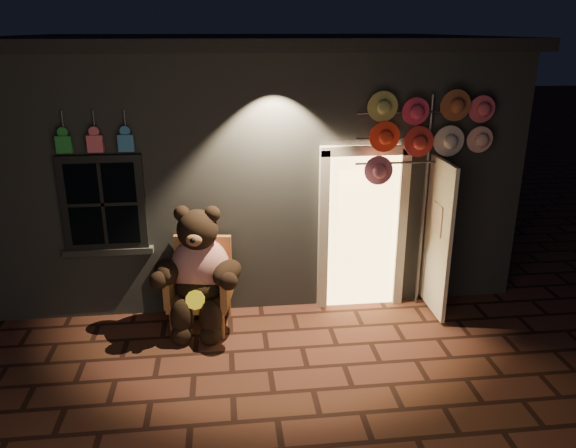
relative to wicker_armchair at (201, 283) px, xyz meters
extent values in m
plane|color=#5A2D22|center=(0.76, -1.17, -0.55)|extent=(60.00, 60.00, 0.00)
cube|color=slate|center=(0.76, 2.83, 1.10)|extent=(7.00, 5.00, 3.30)
cube|color=black|center=(0.76, 2.83, 2.83)|extent=(7.30, 5.30, 0.16)
cube|color=black|center=(-1.14, 0.29, 1.00)|extent=(1.00, 0.10, 1.20)
cube|color=black|center=(-1.14, 0.26, 1.00)|extent=(0.82, 0.06, 1.02)
cube|color=slate|center=(-1.14, 0.29, 0.37)|extent=(1.10, 0.14, 0.08)
cube|color=#FFCD72|center=(2.11, 0.31, 0.50)|extent=(0.92, 0.10, 2.10)
cube|color=beige|center=(1.59, 0.27, 0.50)|extent=(0.12, 0.12, 2.20)
cube|color=beige|center=(2.63, 0.27, 0.50)|extent=(0.12, 0.12, 2.20)
cube|color=beige|center=(2.11, 0.27, 1.58)|extent=(1.16, 0.12, 0.12)
cube|color=beige|center=(3.01, -0.07, 0.50)|extent=(0.05, 0.80, 2.00)
cube|color=#268E36|center=(-1.49, 0.21, 1.75)|extent=(0.18, 0.07, 0.20)
cylinder|color=#59595E|center=(-1.49, 0.27, 2.00)|extent=(0.02, 0.02, 0.25)
cube|color=#EA606F|center=(-1.14, 0.21, 1.75)|extent=(0.18, 0.07, 0.20)
cylinder|color=#59595E|center=(-1.14, 0.27, 2.00)|extent=(0.02, 0.02, 0.25)
cube|color=teal|center=(-0.79, 0.21, 1.75)|extent=(0.18, 0.07, 0.20)
cylinder|color=#59595E|center=(-0.79, 0.27, 2.00)|extent=(0.02, 0.02, 0.25)
cube|color=#9A5F3B|center=(-0.01, -0.09, -0.17)|extent=(0.81, 0.77, 0.10)
cube|color=#9A5F3B|center=(0.03, 0.22, 0.19)|extent=(0.73, 0.19, 0.72)
cube|color=#9A5F3B|center=(-0.35, -0.06, 0.04)|extent=(0.17, 0.62, 0.41)
cube|color=#9A5F3B|center=(0.32, -0.16, 0.04)|extent=(0.17, 0.62, 0.41)
cylinder|color=#9A5F3B|center=(-0.36, -0.33, -0.39)|extent=(0.05, 0.05, 0.33)
cylinder|color=#9A5F3B|center=(0.25, -0.42, -0.39)|extent=(0.05, 0.05, 0.33)
cylinder|color=#9A5F3B|center=(-0.28, 0.24, -0.39)|extent=(0.05, 0.05, 0.33)
cylinder|color=#9A5F3B|center=(0.34, 0.15, -0.39)|extent=(0.05, 0.05, 0.33)
ellipsoid|color=#B51713|center=(0.00, -0.03, 0.24)|extent=(0.81, 0.69, 0.77)
ellipsoid|color=black|center=(-0.01, -0.12, 0.01)|extent=(0.67, 0.59, 0.36)
sphere|color=black|center=(-0.01, -0.09, 0.74)|extent=(0.56, 0.56, 0.49)
sphere|color=black|center=(-0.18, -0.03, 0.94)|extent=(0.19, 0.19, 0.19)
sphere|color=black|center=(0.18, -0.08, 0.94)|extent=(0.19, 0.19, 0.19)
ellipsoid|color=#916041|center=(-0.04, -0.31, 0.70)|extent=(0.21, 0.16, 0.15)
ellipsoid|color=black|center=(-0.39, -0.21, 0.27)|extent=(0.37, 0.55, 0.28)
ellipsoid|color=black|center=(0.33, -0.32, 0.27)|extent=(0.49, 0.58, 0.28)
ellipsoid|color=black|center=(-0.23, -0.41, -0.25)|extent=(0.28, 0.28, 0.48)
ellipsoid|color=black|center=(0.11, -0.46, -0.25)|extent=(0.28, 0.28, 0.48)
sphere|color=black|center=(-0.24, -0.48, -0.44)|extent=(0.26, 0.26, 0.26)
sphere|color=black|center=(0.10, -0.53, -0.44)|extent=(0.26, 0.26, 0.26)
cylinder|color=yellow|center=(-0.06, -0.44, -0.01)|extent=(0.25, 0.13, 0.23)
cylinder|color=#59595E|center=(2.90, 0.21, 0.85)|extent=(0.04, 0.04, 2.81)
cylinder|color=#59595E|center=(2.58, 0.19, 2.05)|extent=(1.25, 0.03, 0.03)
cylinder|color=#59595E|center=(2.58, 0.19, 1.74)|extent=(1.25, 0.03, 0.03)
cylinder|color=#59595E|center=(2.58, 0.19, 1.43)|extent=(1.25, 0.03, 0.03)
cylinder|color=#A39952|center=(2.26, 0.13, 2.10)|extent=(0.35, 0.11, 0.36)
cylinder|color=#C93152|center=(2.68, 0.10, 2.10)|extent=(0.35, 0.11, 0.36)
cylinder|color=brown|center=(3.09, 0.07, 2.10)|extent=(0.35, 0.11, 0.36)
cylinder|color=#EE5468|center=(3.51, 0.13, 2.10)|extent=(0.35, 0.11, 0.36)
cylinder|color=#FF371E|center=(2.26, 0.10, 1.74)|extent=(0.35, 0.11, 0.36)
cylinder|color=red|center=(2.68, 0.07, 1.74)|extent=(0.35, 0.11, 0.36)
cylinder|color=beige|center=(3.09, 0.13, 1.74)|extent=(0.35, 0.11, 0.36)
cylinder|color=#FFB3A4|center=(3.51, 0.10, 1.74)|extent=(0.35, 0.11, 0.36)
cylinder|color=#BE6278|center=(2.26, 0.07, 1.38)|extent=(0.35, 0.11, 0.36)
camera|label=1|loc=(0.34, -6.47, 3.02)|focal=35.00mm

